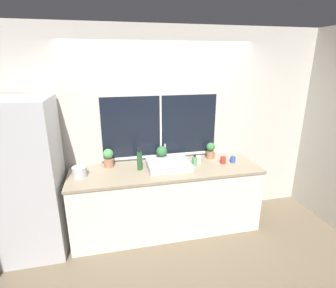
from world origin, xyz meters
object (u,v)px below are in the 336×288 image
Objects in this scene: soap_bottle at (195,161)px; mug_white at (198,159)px; sink at (169,165)px; bottle_tall at (140,160)px; refrigerator at (26,180)px; potted_plant_center at (162,153)px; potted_plant_left at (108,158)px; kettle at (80,171)px; mug_blue at (233,159)px; potted_plant_right at (210,150)px; mug_red at (223,160)px.

soap_bottle reaches higher than mug_white.
sink is 0.36m from soap_bottle.
sink is 1.83× the size of bottle_tall.
refrigerator reaches higher than potted_plant_center.
refrigerator is 0.99m from potted_plant_left.
mug_blue is at bearing 0.30° from kettle.
refrigerator is 1.70m from potted_plant_center.
soap_bottle is 0.13m from mug_white.
potted_plant_center is at bearing 12.33° from kettle.
sink is 3.18× the size of kettle.
potted_plant_left is 2.86× the size of mug_blue.
refrigerator is 1.34m from bottle_tall.
potted_plant_right is (1.45, -0.00, -0.00)m from potted_plant_left.
bottle_tall is (-0.74, 0.02, 0.06)m from soap_bottle.
potted_plant_center is 0.47m from soap_bottle.
sink is 0.81m from potted_plant_left.
sink reaches higher than mug_blue.
mug_blue is at bearing 0.18° from sink.
sink is 2.27× the size of potted_plant_left.
soap_bottle is 0.51× the size of bottle_tall.
refrigerator is 8.01× the size of potted_plant_center.
mug_blue is 0.48m from mug_white.
soap_bottle is (1.14, -0.22, -0.06)m from potted_plant_left.
mug_red is 0.56× the size of kettle.
kettle is at bearing -146.28° from potted_plant_left.
potted_plant_center is 2.38× the size of mug_red.
potted_plant_center is 1.11m from kettle.
potted_plant_center is at bearing 10.45° from refrigerator.
refrigerator is 20.95× the size of mug_white.
mug_white is at bearing 47.31° from soap_bottle.
potted_plant_left is 1.59× the size of soap_bottle.
refrigerator reaches higher than mug_white.
sink is at bearing 179.65° from mug_red.
soap_bottle reaches higher than kettle.
sink is 0.92m from mug_blue.
refrigerator is at bearing -178.29° from mug_red.
kettle reaches higher than mug_white.
refrigerator reaches higher than soap_bottle.
mug_red is (0.82, -0.23, -0.08)m from potted_plant_center.
potted_plant_center reaches higher than mug_white.
potted_plant_left reaches higher than mug_blue.
mug_red is at bearing -67.46° from potted_plant_right.
refrigerator is at bearing -177.37° from sink.
bottle_tall is 1.31m from mug_blue.
potted_plant_left is (-0.78, 0.23, 0.08)m from sink.
mug_red is (0.77, -0.00, 0.00)m from sink.
bottle_tall is at bearing -174.86° from mug_white.
bottle_tall is (-0.38, 0.03, 0.08)m from sink.
mug_white reaches higher than mug_blue.
sink is (1.71, 0.08, -0.00)m from refrigerator.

